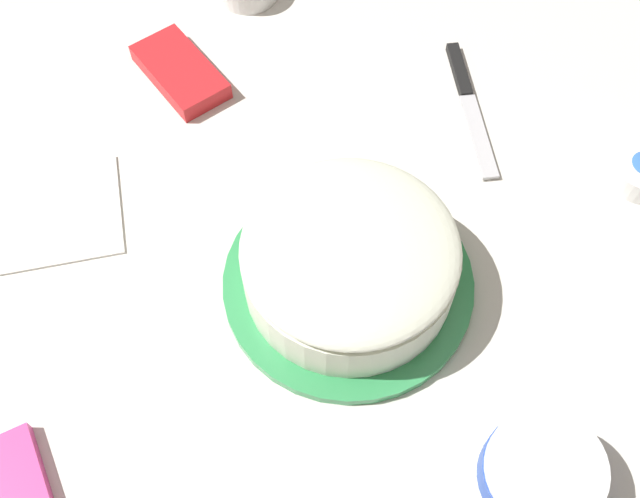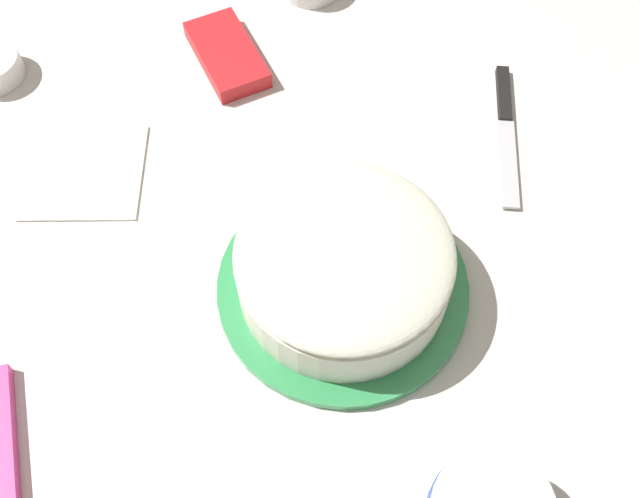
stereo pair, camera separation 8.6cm
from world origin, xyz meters
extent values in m
plane|color=silver|center=(0.00, 0.00, 0.00)|extent=(1.54, 1.54, 0.00)
cylinder|color=#339351|center=(-0.07, -0.02, 0.01)|extent=(0.30, 0.30, 0.01)
cylinder|color=#DBB77A|center=(-0.07, -0.02, 0.04)|extent=(0.22, 0.22, 0.05)
cylinder|color=white|center=(-0.07, -0.02, 0.05)|extent=(0.24, 0.24, 0.06)
ellipsoid|color=white|center=(-0.07, -0.02, 0.09)|extent=(0.24, 0.24, 0.04)
cylinder|color=white|center=(-0.36, -0.05, 0.04)|extent=(0.12, 0.12, 0.07)
cylinder|color=#2347B2|center=(-0.36, -0.05, 0.03)|extent=(0.12, 0.12, 0.03)
cylinder|color=white|center=(-0.36, -0.05, 0.06)|extent=(0.10, 0.10, 0.01)
cube|color=silver|center=(0.03, -0.29, 0.01)|extent=(0.14, 0.08, 0.00)
cube|color=black|center=(0.13, -0.34, 0.01)|extent=(0.09, 0.06, 0.01)
cube|color=red|center=(0.33, 0.00, 0.01)|extent=(0.15, 0.09, 0.03)
cube|color=white|center=(0.21, 0.23, 0.00)|extent=(0.19, 0.19, 0.01)
camera|label=1|loc=(-0.39, 0.22, 0.78)|focal=41.31mm
camera|label=2|loc=(-0.43, 0.14, 0.78)|focal=41.31mm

